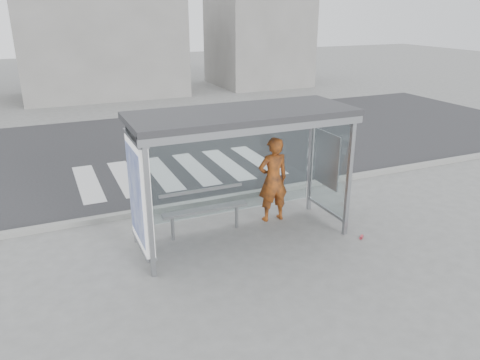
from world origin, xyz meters
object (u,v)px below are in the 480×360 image
(bus_shelter, at_px, (223,145))
(bench, at_px, (205,209))
(person, at_px, (273,180))
(soda_can, at_px, (361,237))

(bus_shelter, xyz_separation_m, bench, (-0.25, 0.44, -1.44))
(person, bearing_deg, bench, 3.26)
(person, relative_size, soda_can, 15.70)
(bus_shelter, bearing_deg, soda_can, -22.52)
(person, distance_m, soda_can, 2.18)
(person, xyz_separation_m, soda_can, (1.24, -1.54, -0.90))
(person, xyz_separation_m, bench, (-1.57, -0.04, -0.39))
(bench, bearing_deg, soda_can, -28.07)
(bus_shelter, distance_m, soda_can, 3.40)
(person, bearing_deg, bus_shelter, 21.56)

